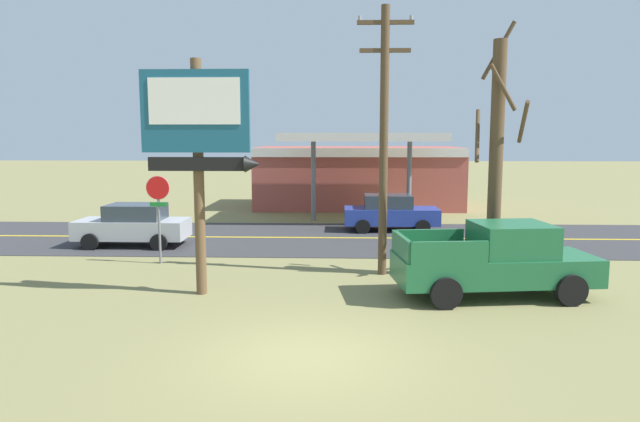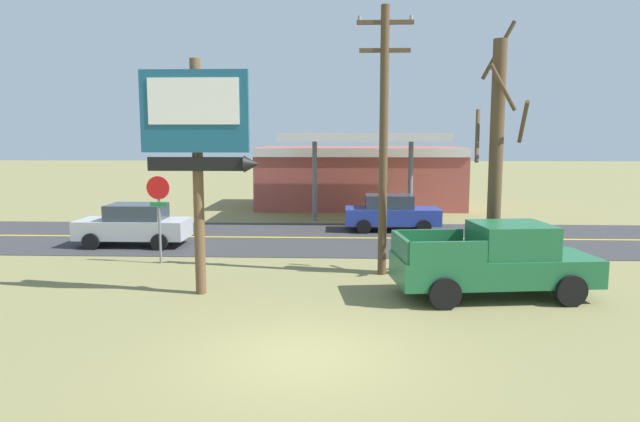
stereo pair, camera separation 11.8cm
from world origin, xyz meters
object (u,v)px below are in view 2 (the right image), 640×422
bare_tree (496,157)px  pickup_green_parked_on_lawn (496,261)px  motel_sign (198,136)px  gas_station (359,175)px  car_silver_mid_lane (134,225)px  utility_pole (384,135)px  stop_sign (159,203)px  car_blue_near_lane (391,213)px

bare_tree → pickup_green_parked_on_lawn: (-0.41, -1.97, -2.68)m
motel_sign → bare_tree: bare_tree is taller
gas_station → car_silver_mid_lane: gas_station is taller
motel_sign → utility_pole: utility_pole is taller
stop_sign → gas_station: size_ratio=0.25×
stop_sign → pickup_green_parked_on_lawn: stop_sign is taller
utility_pole → car_blue_near_lane: 8.97m
stop_sign → bare_tree: (10.57, -1.64, 1.61)m
bare_tree → car_silver_mid_lane: size_ratio=1.80×
utility_pole → bare_tree: 3.34m
bare_tree → car_blue_near_lane: bearing=104.9°
motel_sign → stop_sign: (-2.34, 3.75, -2.21)m
utility_pole → bare_tree: (3.25, -0.42, -0.64)m
gas_station → car_silver_mid_lane: (-9.04, -12.76, -1.11)m
bare_tree → car_blue_near_lane: size_ratio=1.80×
utility_pole → pickup_green_parked_on_lawn: bearing=-40.0°
bare_tree → gas_station: (-3.51, 17.41, -1.70)m
car_silver_mid_lane → pickup_green_parked_on_lawn: bearing=-28.6°
bare_tree → pickup_green_parked_on_lawn: bare_tree is taller
utility_pole → pickup_green_parked_on_lawn: (2.84, -2.39, -3.32)m
motel_sign → pickup_green_parked_on_lawn: 8.48m
motel_sign → utility_pole: 5.59m
motel_sign → gas_station: 20.22m
gas_station → stop_sign: bearing=-114.1°
motel_sign → car_blue_near_lane: bearing=61.1°
car_silver_mid_lane → gas_station: bearing=54.7°
utility_pole → car_blue_near_lane: size_ratio=1.92×
pickup_green_parked_on_lawn → car_silver_mid_lane: pickup_green_parked_on_lawn is taller
gas_station → bare_tree: bearing=-78.6°
gas_station → pickup_green_parked_on_lawn: gas_station is taller
motel_sign → pickup_green_parked_on_lawn: size_ratio=1.15×
pickup_green_parked_on_lawn → stop_sign: bearing=160.5°
stop_sign → utility_pole: 7.76m
car_blue_near_lane → car_silver_mid_lane: same height
utility_pole → motel_sign: bearing=-153.0°
pickup_green_parked_on_lawn → car_silver_mid_lane: (-12.15, 6.62, -0.13)m
car_blue_near_lane → motel_sign: bearing=-118.9°
pickup_green_parked_on_lawn → car_blue_near_lane: pickup_green_parked_on_lawn is taller
bare_tree → motel_sign: bearing=-165.6°
stop_sign → car_blue_near_lane: stop_sign is taller
pickup_green_parked_on_lawn → car_silver_mid_lane: 13.83m
bare_tree → car_silver_mid_lane: bare_tree is taller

